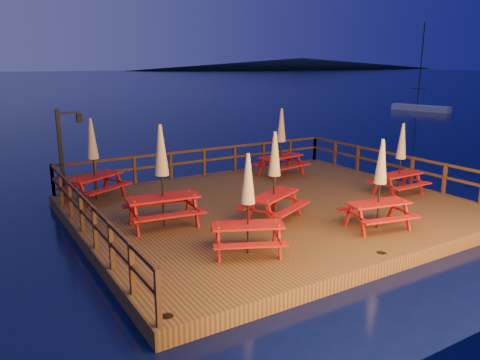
{
  "coord_description": "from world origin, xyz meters",
  "views": [
    {
      "loc": [
        -8.45,
        -11.84,
        4.92
      ],
      "look_at": [
        -0.87,
        0.6,
        1.22
      ],
      "focal_mm": 35.0,
      "sensor_mm": 36.0,
      "label": 1
    }
  ],
  "objects_px": {
    "picnic_table_1": "(93,158)",
    "picnic_table_0": "(281,141)",
    "picnic_table_2": "(162,174)",
    "lamp_post": "(65,144)",
    "sailboat": "(420,108)"
  },
  "relations": [
    {
      "from": "picnic_table_0",
      "to": "picnic_table_1",
      "type": "height_order",
      "value": "picnic_table_1"
    },
    {
      "from": "lamp_post",
      "to": "picnic_table_1",
      "type": "distance_m",
      "value": 1.22
    },
    {
      "from": "lamp_post",
      "to": "picnic_table_0",
      "type": "distance_m",
      "value": 8.13
    },
    {
      "from": "picnic_table_1",
      "to": "picnic_table_0",
      "type": "bearing_deg",
      "value": -31.48
    },
    {
      "from": "lamp_post",
      "to": "picnic_table_2",
      "type": "bearing_deg",
      "value": -70.62
    },
    {
      "from": "sailboat",
      "to": "picnic_table_1",
      "type": "bearing_deg",
      "value": -167.78
    },
    {
      "from": "lamp_post",
      "to": "sailboat",
      "type": "distance_m",
      "value": 40.53
    },
    {
      "from": "lamp_post",
      "to": "picnic_table_2",
      "type": "height_order",
      "value": "lamp_post"
    },
    {
      "from": "lamp_post",
      "to": "picnic_table_1",
      "type": "xyz_separation_m",
      "value": [
        0.67,
        -0.96,
        -0.37
      ]
    },
    {
      "from": "picnic_table_1",
      "to": "sailboat",
      "type": "bearing_deg",
      "value": -4.63
    },
    {
      "from": "picnic_table_1",
      "to": "picnic_table_2",
      "type": "xyz_separation_m",
      "value": [
        0.94,
        -3.63,
        0.07
      ]
    },
    {
      "from": "lamp_post",
      "to": "picnic_table_0",
      "type": "bearing_deg",
      "value": -9.97
    },
    {
      "from": "lamp_post",
      "to": "picnic_table_1",
      "type": "bearing_deg",
      "value": -55.08
    },
    {
      "from": "picnic_table_1",
      "to": "picnic_table_2",
      "type": "distance_m",
      "value": 3.75
    },
    {
      "from": "lamp_post",
      "to": "picnic_table_2",
      "type": "distance_m",
      "value": 4.87
    }
  ]
}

